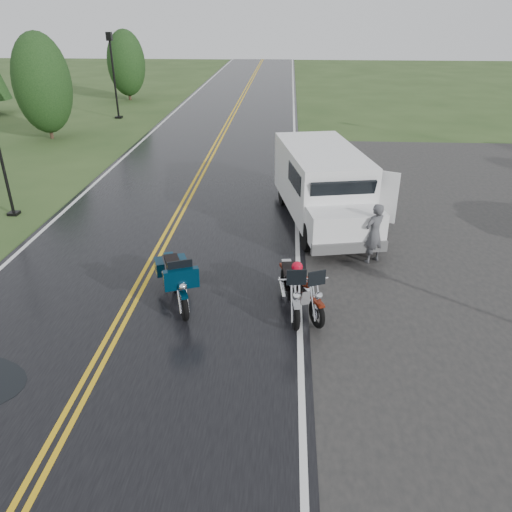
{
  "coord_description": "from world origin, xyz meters",
  "views": [
    {
      "loc": [
        3.43,
        -8.02,
        6.03
      ],
      "look_at": [
        2.8,
        2.0,
        1.0
      ],
      "focal_mm": 35.0,
      "sensor_mm": 36.0,
      "label": 1
    }
  ],
  "objects": [
    {
      "name": "person_at_van",
      "position": [
        5.72,
        3.82,
        0.8
      ],
      "size": [
        0.7,
        0.65,
        1.6
      ],
      "primitive_type": "imported",
      "rotation": [
        0.0,
        0.0,
        3.75
      ],
      "color": "#48484D",
      "rests_on": "ground"
    },
    {
      "name": "tree_left_far",
      "position": [
        -8.0,
        28.64,
        2.01
      ],
      "size": [
        2.62,
        2.62,
        4.03
      ],
      "primitive_type": null,
      "color": "#1E3D19",
      "rests_on": "ground"
    },
    {
      "name": "motorcycle_teal",
      "position": [
        1.35,
        0.77,
        0.68
      ],
      "size": [
        1.61,
        2.43,
        1.35
      ],
      "primitive_type": null,
      "rotation": [
        0.0,
        0.0,
        0.38
      ],
      "color": "#042134",
      "rests_on": "ground"
    },
    {
      "name": "lamp_post_near_left",
      "position": [
        -5.34,
        6.5,
        1.96
      ],
      "size": [
        0.34,
        0.34,
        3.92
      ],
      "primitive_type": null,
      "color": "black",
      "rests_on": "ground"
    },
    {
      "name": "motorcycle_silver",
      "position": [
        3.7,
        0.58,
        0.65
      ],
      "size": [
        1.05,
        2.28,
        1.3
      ],
      "primitive_type": null,
      "rotation": [
        0.0,
        0.0,
        0.12
      ],
      "color": "#929499",
      "rests_on": "ground"
    },
    {
      "name": "ground",
      "position": [
        0.0,
        0.0,
        0.0
      ],
      "size": [
        120.0,
        120.0,
        0.0
      ],
      "primitive_type": "plane",
      "color": "#2D471E",
      "rests_on": "ground"
    },
    {
      "name": "tree_left_mid",
      "position": [
        -8.57,
        16.75,
        2.16
      ],
      "size": [
        2.77,
        2.77,
        4.33
      ],
      "primitive_type": null,
      "color": "#1E3D19",
      "rests_on": "ground"
    },
    {
      "name": "road",
      "position": [
        0.0,
        10.0,
        0.02
      ],
      "size": [
        8.0,
        100.0,
        0.04
      ],
      "primitive_type": "cube",
      "color": "black",
      "rests_on": "ground"
    },
    {
      "name": "lamp_post_far_left",
      "position": [
        -6.76,
        22.06,
        2.41
      ],
      "size": [
        0.41,
        0.41,
        4.82
      ],
      "primitive_type": null,
      "color": "black",
      "rests_on": "ground"
    },
    {
      "name": "van_white",
      "position": [
        4.06,
        4.44,
        1.14
      ],
      "size": [
        3.27,
        6.12,
        2.28
      ],
      "primitive_type": null,
      "rotation": [
        0.0,
        0.0,
        0.2
      ],
      "color": "white",
      "rests_on": "ground"
    },
    {
      "name": "motorcycle_red",
      "position": [
        4.14,
        0.68,
        0.62
      ],
      "size": [
        1.53,
        2.23,
        1.24
      ],
      "primitive_type": null,
      "rotation": [
        0.0,
        0.0,
        0.41
      ],
      "color": "#5D190A",
      "rests_on": "ground"
    }
  ]
}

